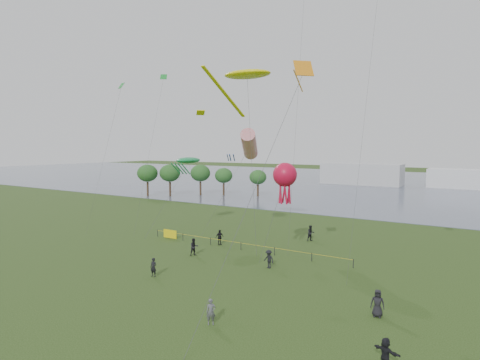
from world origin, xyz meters
The scene contains 20 objects.
ground_plane centered at (0.00, 0.00, 0.00)m, with size 400.00×400.00×0.00m, color #1F3510.
lake centered at (0.00, 100.00, 0.02)m, with size 400.00×120.00×0.08m, color #525B70.
pavilion_left centered at (-12.00, 95.00, 3.00)m, with size 22.00×8.00×6.00m, color silver.
pavilion_right centered at (14.00, 98.00, 2.50)m, with size 18.00×7.00×5.00m, color white.
trees centered at (-36.48, 48.66, 4.84)m, with size 24.96×16.42×7.01m.
fence centered at (-9.23, 15.17, 0.55)m, with size 24.07×0.07×1.05m.
kite_flyer centered at (4.73, -0.99, 0.81)m, with size 0.59×0.39×1.61m, color #4F5156.
spectator_a centered at (-5.95, 10.78, 0.88)m, with size 0.86×0.67×1.77m, color black.
spectator_b centered at (2.39, 11.09, 0.84)m, with size 1.09×0.62×1.68m, color black.
spectator_c centered at (-6.31, 15.79, 0.86)m, with size 1.00×0.42×1.71m, color black.
spectator_d centered at (13.22, 5.65, 0.90)m, with size 0.88×0.57×1.80m, color black.
spectator_e centered at (15.00, -0.33, 0.78)m, with size 1.44×0.46×1.55m, color black.
spectator_f centered at (-4.82, 3.85, 0.80)m, with size 0.58×0.38×1.60m, color black.
spectator_g centered at (1.69, 22.86, 0.93)m, with size 0.90×0.70×1.85m, color black.
kite_stingray centered at (-2.88, 15.93, 18.42)m, with size 5.30×10.13×18.90m.
kite_windsock centered at (-5.43, 20.78, 11.24)m, with size 6.86×5.63×13.14m.
kite_creature centered at (-14.22, 20.08, 9.15)m, with size 2.52×8.70×9.59m.
kite_octopus centered at (1.83, 15.48, 8.16)m, with size 2.39×4.66×9.42m.
kite_delta centered at (7.45, 5.71, 15.56)m, with size 2.32×12.20×17.12m.
small_kites centered at (-1.65, 17.43, 22.49)m, with size 43.91×9.24×13.10m.
Camera 1 is at (18.97, -20.42, 11.07)m, focal length 30.00 mm.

